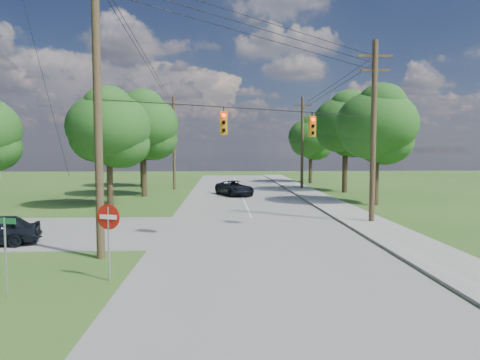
{
  "coord_description": "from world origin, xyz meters",
  "views": [
    {
      "loc": [
        0.19,
        -16.4,
        4.25
      ],
      "look_at": [
        1.08,
        5.0,
        2.75
      ],
      "focal_mm": 32.0,
      "sensor_mm": 36.0,
      "label": 1
    }
  ],
  "objects_px": {
    "pole_sw": "(97,99)",
    "car_main_north": "(234,188)",
    "pole_ne": "(373,129)",
    "pole_north_w": "(174,142)",
    "do_not_enter_sign": "(108,225)",
    "pole_north_e": "(302,142)"
  },
  "relations": [
    {
      "from": "pole_north_e",
      "to": "pole_north_w",
      "type": "height_order",
      "value": "same"
    },
    {
      "from": "pole_sw",
      "to": "pole_ne",
      "type": "bearing_deg",
      "value": 29.38
    },
    {
      "from": "pole_ne",
      "to": "pole_north_w",
      "type": "height_order",
      "value": "pole_ne"
    },
    {
      "from": "pole_north_w",
      "to": "do_not_enter_sign",
      "type": "xyz_separation_m",
      "value": [
        1.5,
        -32.54,
        -3.31
      ]
    },
    {
      "from": "pole_ne",
      "to": "do_not_enter_sign",
      "type": "bearing_deg",
      "value": -139.63
    },
    {
      "from": "pole_sw",
      "to": "pole_north_e",
      "type": "relative_size",
      "value": 1.2
    },
    {
      "from": "pole_ne",
      "to": "car_main_north",
      "type": "bearing_deg",
      "value": 116.26
    },
    {
      "from": "pole_north_e",
      "to": "pole_north_w",
      "type": "xyz_separation_m",
      "value": [
        -13.9,
        0.0,
        0.0
      ]
    },
    {
      "from": "pole_north_e",
      "to": "do_not_enter_sign",
      "type": "height_order",
      "value": "pole_north_e"
    },
    {
      "from": "pole_sw",
      "to": "car_main_north",
      "type": "bearing_deg",
      "value": 75.56
    },
    {
      "from": "pole_ne",
      "to": "car_main_north",
      "type": "xyz_separation_m",
      "value": [
        -7.59,
        15.37,
        -4.75
      ]
    },
    {
      "from": "pole_ne",
      "to": "pole_north_w",
      "type": "xyz_separation_m",
      "value": [
        -13.9,
        22.0,
        -0.34
      ]
    },
    {
      "from": "pole_sw",
      "to": "car_main_north",
      "type": "distance_m",
      "value": 24.35
    },
    {
      "from": "pole_ne",
      "to": "pole_sw",
      "type": "bearing_deg",
      "value": -150.62
    },
    {
      "from": "pole_north_e",
      "to": "car_main_north",
      "type": "relative_size",
      "value": 2.03
    },
    {
      "from": "pole_sw",
      "to": "pole_north_e",
      "type": "bearing_deg",
      "value": 65.48
    },
    {
      "from": "pole_sw",
      "to": "pole_north_w",
      "type": "distance_m",
      "value": 29.62
    },
    {
      "from": "pole_sw",
      "to": "pole_north_w",
      "type": "relative_size",
      "value": 1.2
    },
    {
      "from": "pole_north_w",
      "to": "car_main_north",
      "type": "distance_m",
      "value": 10.16
    },
    {
      "from": "pole_ne",
      "to": "pole_north_w",
      "type": "relative_size",
      "value": 1.05
    },
    {
      "from": "pole_sw",
      "to": "do_not_enter_sign",
      "type": "height_order",
      "value": "pole_sw"
    },
    {
      "from": "do_not_enter_sign",
      "to": "car_main_north",
      "type": "bearing_deg",
      "value": 97.7
    }
  ]
}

